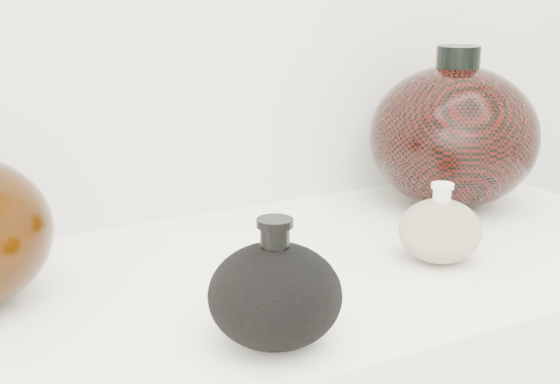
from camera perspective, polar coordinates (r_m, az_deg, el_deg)
black_gourd_vase at (r=0.74m, az=-0.37°, el=-7.49°), size 0.15×0.15×0.13m
cream_gourd_vase at (r=0.98m, az=11.62°, el=-2.75°), size 0.11×0.11×0.10m
right_round_pot at (r=1.20m, az=12.57°, el=4.04°), size 0.31×0.31×0.24m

